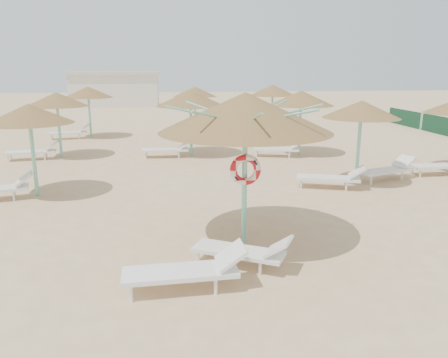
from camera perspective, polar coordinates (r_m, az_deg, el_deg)
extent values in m
plane|color=#D6AF83|center=(9.26, -0.17, -8.74)|extent=(120.00, 120.00, 0.00)
cylinder|color=#77CFB6|center=(9.11, 2.69, -0.35)|extent=(0.11, 0.11, 2.64)
cone|color=brown|center=(8.85, 2.80, 8.71)|extent=(3.53, 3.53, 0.79)
cylinder|color=#77CFB6|center=(8.88, 2.78, 6.99)|extent=(0.20, 0.20, 0.12)
cylinder|color=#77CFB6|center=(9.03, 7.92, 8.45)|extent=(1.59, 0.04, 0.40)
cylinder|color=#77CFB6|center=(9.53, 5.63, 8.82)|extent=(1.16, 1.16, 0.40)
cylinder|color=#77CFB6|center=(9.65, 1.95, 8.95)|extent=(0.04, 1.59, 0.40)
cylinder|color=#77CFB6|center=(9.34, -1.33, 8.77)|extent=(1.16, 1.16, 0.40)
cylinder|color=#77CFB6|center=(8.75, -2.50, 8.38)|extent=(1.59, 0.04, 0.40)
cylinder|color=#77CFB6|center=(8.21, -0.49, 8.00)|extent=(1.16, 1.16, 0.40)
cylinder|color=#77CFB6|center=(8.06, 3.79, 7.86)|extent=(0.04, 1.59, 0.40)
cylinder|color=#77CFB6|center=(8.42, 7.36, 8.04)|extent=(1.16, 1.16, 0.40)
torus|color=red|center=(8.94, 2.82, 1.20)|extent=(0.65, 0.15, 0.65)
cylinder|color=white|center=(7.32, -12.04, -14.46)|extent=(0.06, 0.06, 0.28)
cylinder|color=white|center=(7.77, -11.93, -12.68)|extent=(0.06, 0.06, 0.28)
cylinder|color=white|center=(7.38, -1.10, -13.88)|extent=(0.06, 0.06, 0.28)
cylinder|color=white|center=(7.82, -1.68, -12.16)|extent=(0.06, 0.06, 0.28)
cube|color=white|center=(7.46, -5.72, -12.03)|extent=(1.94, 0.72, 0.08)
cube|color=white|center=(7.46, 0.91, -9.92)|extent=(0.52, 0.63, 0.37)
cylinder|color=white|center=(8.42, -3.39, -10.27)|extent=(0.05, 0.05, 0.25)
cylinder|color=white|center=(8.79, -2.15, -9.14)|extent=(0.05, 0.05, 0.25)
cylinder|color=white|center=(8.02, 4.73, -11.59)|extent=(0.05, 0.05, 0.25)
cylinder|color=white|center=(8.42, 5.64, -10.31)|extent=(0.05, 0.05, 0.25)
cube|color=white|center=(8.29, 1.87, -9.42)|extent=(1.78, 1.32, 0.07)
cube|color=white|center=(8.00, 7.15, -8.74)|extent=(0.65, 0.69, 0.33)
cylinder|color=#77CFB6|center=(13.65, -23.62, 2.67)|extent=(0.11, 0.11, 2.30)
cone|color=brown|center=(13.48, -24.14, 7.80)|extent=(2.43, 2.43, 0.55)
cylinder|color=#77CFB6|center=(13.50, -24.04, 6.82)|extent=(0.20, 0.20, 0.12)
cylinder|color=white|center=(13.57, -25.78, -2.02)|extent=(0.06, 0.06, 0.28)
cylinder|color=white|center=(14.05, -25.72, -1.49)|extent=(0.06, 0.06, 0.28)
cube|color=white|center=(13.70, -24.69, 0.06)|extent=(0.63, 0.71, 0.36)
cylinder|color=#77CFB6|center=(19.30, -20.72, 6.05)|extent=(0.11, 0.11, 2.30)
cone|color=brown|center=(19.18, -21.04, 9.69)|extent=(2.50, 2.50, 0.56)
cylinder|color=#77CFB6|center=(19.20, -20.98, 8.99)|extent=(0.20, 0.20, 0.12)
cylinder|color=white|center=(19.27, -26.34, 2.41)|extent=(0.06, 0.06, 0.28)
cylinder|color=white|center=(19.75, -26.06, 2.70)|extent=(0.06, 0.06, 0.28)
cylinder|color=white|center=(19.04, -22.36, 2.70)|extent=(0.06, 0.06, 0.28)
cylinder|color=white|center=(19.52, -22.18, 2.98)|extent=(0.06, 0.06, 0.28)
cube|color=white|center=(19.33, -23.94, 3.25)|extent=(1.96, 0.86, 0.08)
cube|color=white|center=(19.17, -21.50, 4.13)|extent=(0.56, 0.66, 0.36)
cylinder|color=#77CFB6|center=(24.44, -17.13, 7.90)|extent=(0.11, 0.11, 2.30)
cone|color=brown|center=(24.35, -17.35, 10.79)|extent=(2.57, 2.57, 0.58)
cylinder|color=#77CFB6|center=(24.36, -17.31, 10.23)|extent=(0.20, 0.20, 0.12)
cylinder|color=white|center=(24.19, -21.58, 5.05)|extent=(0.06, 0.06, 0.28)
cylinder|color=white|center=(24.68, -21.50, 5.22)|extent=(0.06, 0.06, 0.28)
cylinder|color=white|center=(24.12, -18.38, 5.30)|extent=(0.06, 0.06, 0.28)
cylinder|color=white|center=(24.61, -18.37, 5.47)|extent=(0.06, 0.06, 0.28)
cube|color=white|center=(24.36, -19.70, 5.70)|extent=(1.98, 0.94, 0.08)
cube|color=white|center=(24.31, -17.74, 6.42)|extent=(0.58, 0.67, 0.36)
cylinder|color=#77CFB6|center=(18.61, -4.34, 6.65)|extent=(0.11, 0.11, 2.30)
cone|color=brown|center=(18.48, -4.41, 10.48)|extent=(2.88, 2.88, 0.65)
cylinder|color=#77CFB6|center=(18.50, -4.39, 9.72)|extent=(0.20, 0.20, 0.12)
cylinder|color=white|center=(18.15, -10.19, 3.04)|extent=(0.06, 0.06, 0.28)
cylinder|color=white|center=(18.64, -10.09, 3.34)|extent=(0.06, 0.06, 0.28)
cylinder|color=white|center=(18.10, -5.93, 3.16)|extent=(0.06, 0.06, 0.28)
cylinder|color=white|center=(18.59, -5.93, 3.45)|extent=(0.06, 0.06, 0.28)
cube|color=white|center=(18.32, -7.67, 3.81)|extent=(1.91, 0.66, 0.08)
cube|color=white|center=(18.27, -5.02, 4.62)|extent=(0.50, 0.61, 0.36)
cylinder|color=#77CFB6|center=(24.07, -3.77, 8.40)|extent=(0.11, 0.11, 2.30)
cone|color=brown|center=(23.97, -3.82, 11.33)|extent=(2.33, 2.33, 0.53)
cylinder|color=#77CFB6|center=(23.99, -3.81, 10.78)|extent=(0.20, 0.20, 0.12)
cylinder|color=white|center=(23.79, -8.36, 5.76)|extent=(0.06, 0.06, 0.28)
cylinder|color=white|center=(24.25, -7.95, 5.94)|extent=(0.06, 0.06, 0.28)
cylinder|color=white|center=(23.35, -5.24, 5.69)|extent=(0.06, 0.06, 0.28)
cylinder|color=white|center=(23.82, -4.88, 5.87)|extent=(0.06, 0.06, 0.28)
cube|color=white|center=(23.73, -6.34, 6.24)|extent=(2.00, 1.22, 0.08)
cube|color=white|center=(23.44, -4.37, 6.78)|extent=(0.66, 0.73, 0.36)
cylinder|color=#77CFB6|center=(14.46, 17.14, 3.83)|extent=(0.11, 0.11, 2.30)
cone|color=brown|center=(14.30, 17.51, 8.68)|extent=(2.39, 2.39, 0.54)
cylinder|color=#77CFB6|center=(14.32, 17.44, 7.77)|extent=(0.20, 0.20, 0.12)
cylinder|color=white|center=(13.65, 10.04, -0.69)|extent=(0.06, 0.06, 0.28)
cylinder|color=white|center=(14.13, 10.10, -0.18)|extent=(0.06, 0.06, 0.28)
cylinder|color=white|center=(13.69, 15.69, -0.97)|extent=(0.06, 0.06, 0.28)
cylinder|color=white|center=(14.17, 15.56, -0.45)|extent=(0.06, 0.06, 0.28)
cube|color=white|center=(13.85, 13.41, 0.12)|extent=(2.00, 1.20, 0.08)
cube|color=white|center=(13.85, 16.98, 0.91)|extent=(0.65, 0.72, 0.36)
cylinder|color=white|center=(14.67, 18.67, -0.18)|extent=(0.06, 0.06, 0.28)
cylinder|color=white|center=(15.02, 17.35, 0.25)|extent=(0.06, 0.06, 0.28)
cylinder|color=white|center=(15.63, 22.21, 0.37)|extent=(0.06, 0.06, 0.28)
cylinder|color=white|center=(15.96, 20.89, 0.76)|extent=(0.06, 0.06, 0.28)
cube|color=white|center=(15.36, 20.21, 1.01)|extent=(2.00, 1.20, 0.08)
cube|color=white|center=(15.93, 22.42, 2.14)|extent=(0.65, 0.72, 0.36)
cylinder|color=#77CFB6|center=(18.97, 9.87, 6.63)|extent=(0.11, 0.11, 2.30)
cone|color=brown|center=(18.85, 10.04, 10.37)|extent=(2.74, 2.74, 0.62)
cylinder|color=#77CFB6|center=(18.87, 10.00, 9.64)|extent=(0.20, 0.20, 0.12)
cylinder|color=white|center=(18.26, 4.29, 3.29)|extent=(0.06, 0.06, 0.28)
cylinder|color=white|center=(18.74, 4.40, 3.58)|extent=(0.06, 0.06, 0.28)
cylinder|color=white|center=(18.21, 8.53, 3.14)|extent=(0.06, 0.06, 0.28)
cylinder|color=white|center=(18.70, 8.54, 3.43)|extent=(0.06, 0.06, 0.28)
cube|color=white|center=(18.43, 6.84, 3.90)|extent=(2.00, 1.11, 0.08)
cube|color=white|center=(18.38, 9.52, 4.54)|extent=(0.63, 0.71, 0.36)
cylinder|color=#77CFB6|center=(25.34, 6.29, 8.65)|extent=(0.11, 0.11, 2.30)
cone|color=brown|center=(25.25, 6.37, 11.45)|extent=(2.67, 2.67, 0.60)
cylinder|color=#77CFB6|center=(25.26, 6.35, 10.90)|extent=(0.20, 0.20, 0.12)
cylinder|color=white|center=(24.60, 2.08, 6.18)|extent=(0.06, 0.06, 0.28)
cylinder|color=white|center=(25.10, 2.12, 6.35)|extent=(0.06, 0.06, 0.28)
cylinder|color=white|center=(24.60, 5.25, 6.13)|extent=(0.06, 0.06, 0.28)
cylinder|color=white|center=(25.10, 5.22, 6.30)|extent=(0.06, 0.06, 0.28)
cube|color=white|center=(24.82, 3.96, 6.65)|extent=(1.98, 0.97, 0.08)
cube|color=white|center=(24.80, 5.95, 7.16)|extent=(0.59, 0.68, 0.36)
cylinder|color=white|center=(16.27, 24.26, 0.68)|extent=(0.06, 0.06, 0.28)
cylinder|color=white|center=(16.68, 23.37, 1.08)|extent=(0.06, 0.06, 0.28)
cylinder|color=white|center=(17.41, 27.18, 1.18)|extent=(0.06, 0.06, 0.28)
cube|color=white|center=(16.87, 26.19, 1.54)|extent=(1.91, 0.64, 0.08)
cube|color=silver|center=(43.78, -13.97, 11.15)|extent=(8.00, 4.00, 3.00)
cube|color=beige|center=(43.74, -14.10, 13.27)|extent=(8.40, 4.40, 0.25)
cube|color=#1B5338|center=(27.20, 26.60, 6.24)|extent=(0.08, 3.80, 1.00)
cube|color=#1B5338|center=(30.59, 22.50, 7.40)|extent=(0.08, 3.80, 1.00)
cylinder|color=#77CFB6|center=(28.96, 24.34, 6.98)|extent=(0.08, 0.08, 1.10)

